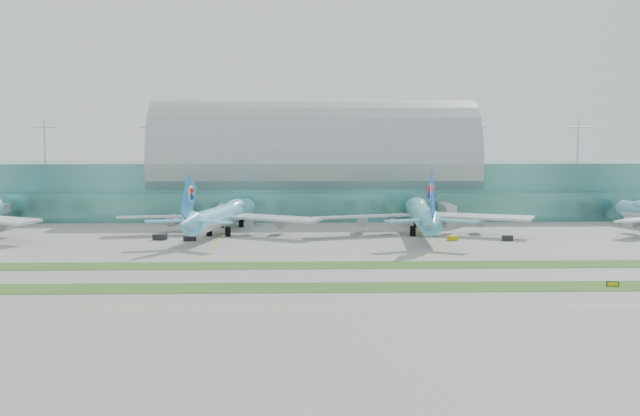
{
  "coord_description": "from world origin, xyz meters",
  "views": [
    {
      "loc": [
        -8.11,
        -204.0,
        30.97
      ],
      "look_at": [
        0.0,
        55.0,
        9.0
      ],
      "focal_mm": 50.0,
      "sensor_mm": 36.0,
      "label": 1
    }
  ],
  "objects_px": {
    "airliner_b": "(222,214)",
    "taxiway_sign_east": "(613,284)",
    "terminal": "(314,177)",
    "airliner_c": "(422,214)"
  },
  "relations": [
    {
      "from": "taxiway_sign_east",
      "to": "terminal",
      "type": "bearing_deg",
      "value": 124.82
    },
    {
      "from": "airliner_b",
      "to": "taxiway_sign_east",
      "type": "bearing_deg",
      "value": -36.13
    },
    {
      "from": "terminal",
      "to": "airliner_c",
      "type": "distance_m",
      "value": 71.92
    },
    {
      "from": "airliner_b",
      "to": "terminal",
      "type": "bearing_deg",
      "value": 76.44
    },
    {
      "from": "taxiway_sign_east",
      "to": "airliner_c",
      "type": "bearing_deg",
      "value": 120.22
    },
    {
      "from": "airliner_b",
      "to": "airliner_c",
      "type": "distance_m",
      "value": 60.75
    },
    {
      "from": "airliner_c",
      "to": "airliner_b",
      "type": "bearing_deg",
      "value": -177.58
    },
    {
      "from": "terminal",
      "to": "airliner_b",
      "type": "relative_size",
      "value": 4.69
    },
    {
      "from": "airliner_b",
      "to": "taxiway_sign_east",
      "type": "height_order",
      "value": "airliner_b"
    },
    {
      "from": "terminal",
      "to": "taxiway_sign_east",
      "type": "xyz_separation_m",
      "value": [
        56.54,
        -157.13,
        -13.7
      ]
    }
  ]
}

